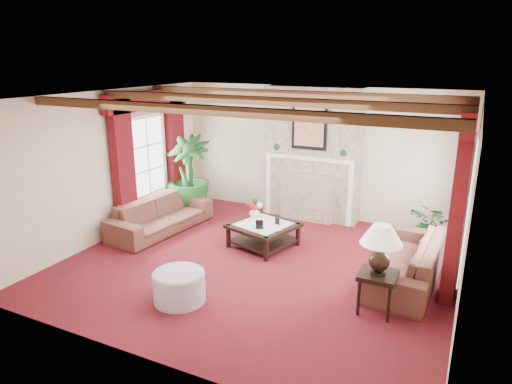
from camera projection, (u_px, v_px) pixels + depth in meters
The scene contains 23 objects.
floor at pixel (258, 264), 7.48m from camera, with size 6.00×6.00×0.00m, color #4D0D14.
ceiling at pixel (258, 96), 6.70m from camera, with size 6.00×6.00×0.00m, color white.
back_wall at pixel (315, 152), 9.46m from camera, with size 6.00×0.02×2.70m, color beige.
left_wall at pixel (110, 165), 8.35m from camera, with size 0.02×5.50×2.70m, color beige.
right_wall at pixel (469, 212), 5.83m from camera, with size 0.02×5.50×2.70m, color beige.
ceiling_beams at pixel (258, 101), 6.72m from camera, with size 6.00×3.00×0.12m, color #3B2513, non-canonical shape.
fireplace at pixel (315, 86), 8.90m from camera, with size 2.00×0.52×2.70m, color tan, non-canonical shape.
french_door_left at pixel (144, 116), 8.97m from camera, with size 0.10×1.10×2.16m, color white, non-canonical shape.
french_door_right at pixel (476, 140), 6.48m from camera, with size 0.10×1.10×2.16m, color white, non-canonical shape.
curtains_left at pixel (147, 95), 8.80m from camera, with size 0.20×2.40×2.55m, color #410810, non-canonical shape.
curtains_right at pixel (472, 109), 6.41m from camera, with size 0.20×2.40×2.55m, color #410810, non-canonical shape.
sofa_left at pixel (160, 210), 8.78m from camera, with size 0.89×2.24×0.85m, color #390F17.
sofa_right at pixel (408, 253), 6.84m from camera, with size 0.76×2.27×0.88m, color #390F17.
potted_palm at pixel (189, 192), 9.79m from camera, with size 1.30×1.85×0.94m, color black.
small_plant at pixel (431, 230), 8.04m from camera, with size 1.08×1.10×0.64m, color black.
coffee_table at pixel (263, 235), 8.13m from camera, with size 1.01×1.01×0.41m, color black, non-canonical shape.
side_table at pixel (377, 292), 6.01m from camera, with size 0.48×0.48×0.56m, color black, non-canonical shape.
ottoman at pixel (179, 287), 6.30m from camera, with size 0.72×0.72×0.42m, color #A7A5BB.
table_lamp at pixel (380, 249), 5.83m from camera, with size 0.54×0.54×0.68m, color black, non-canonical shape.
flower_vase at pixel (255, 212), 8.39m from camera, with size 0.22×0.22×0.20m, color silver.
book at pixel (268, 222), 7.79m from camera, with size 0.17×0.14×0.28m, color black.
photo_frame_a at pixel (259, 225), 7.80m from camera, with size 0.13×0.02×0.17m, color black, non-canonical shape.
photo_frame_b at pixel (277, 222), 8.02m from camera, with size 0.09×0.02×0.12m, color black, non-canonical shape.
Camera 1 is at (2.96, -6.15, 3.27)m, focal length 32.00 mm.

